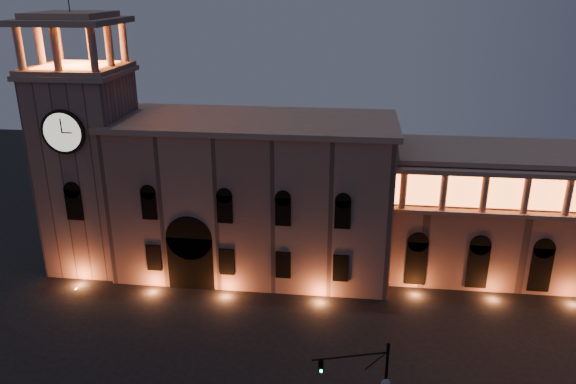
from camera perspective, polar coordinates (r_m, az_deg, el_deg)
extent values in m
cube|color=#89655A|center=(63.07, -3.42, -0.62)|extent=(30.00, 12.00, 17.00)
cube|color=gray|center=(60.48, -3.60, 7.18)|extent=(30.80, 12.80, 0.60)
cube|color=black|center=(61.85, -9.71, -6.93)|extent=(5.00, 1.40, 6.00)
cylinder|color=black|center=(60.54, -9.88, -4.40)|extent=(5.00, 1.40, 5.00)
cube|color=orange|center=(61.77, -9.75, -7.18)|extent=(4.20, 0.20, 5.00)
cube|color=#89655A|center=(67.03, -19.40, 1.77)|extent=(9.00, 9.00, 22.00)
cube|color=gray|center=(64.56, -20.58, 11.27)|extent=(9.80, 9.80, 0.50)
cylinder|color=black|center=(61.46, -21.89, 5.67)|extent=(4.60, 0.35, 4.60)
cylinder|color=beige|center=(61.34, -21.95, 5.64)|extent=(4.00, 0.12, 4.00)
cube|color=gray|center=(64.49, -20.64, 11.71)|extent=(9.40, 9.40, 0.50)
cube|color=orange|center=(64.45, -20.67, 11.97)|extent=(6.80, 6.80, 0.15)
cylinder|color=gray|center=(62.79, -25.64, 13.00)|extent=(0.76, 0.76, 4.20)
cylinder|color=gray|center=(60.88, -22.53, 13.27)|extent=(0.76, 0.76, 4.20)
cylinder|color=gray|center=(59.16, -19.21, 13.50)|extent=(0.76, 0.76, 4.20)
cylinder|color=gray|center=(69.34, -22.35, 13.99)|extent=(0.76, 0.76, 4.20)
cylinder|color=gray|center=(67.62, -19.43, 14.22)|extent=(0.76, 0.76, 4.20)
cylinder|color=gray|center=(66.07, -16.37, 14.42)|extent=(0.76, 0.76, 4.20)
cylinder|color=gray|center=(66.04, -23.91, 13.52)|extent=(0.76, 0.76, 4.20)
cylinder|color=gray|center=(62.59, -17.71, 13.99)|extent=(0.76, 0.76, 4.20)
cube|color=gray|center=(64.05, -21.18, 15.89)|extent=(9.80, 9.80, 0.60)
cube|color=gray|center=(64.01, -21.25, 16.42)|extent=(7.50, 7.50, 0.60)
cube|color=#846054|center=(68.67, 26.15, -2.33)|extent=(40.00, 10.00, 14.00)
cube|color=gray|center=(66.47, 27.11, 3.45)|extent=(40.60, 10.60, 0.50)
cylinder|color=gray|center=(58.08, 11.63, 0.25)|extent=(0.70, 0.70, 4.00)
cylinder|color=gray|center=(58.58, 15.53, 0.09)|extent=(0.70, 0.70, 4.00)
cylinder|color=gray|center=(59.35, 19.34, -0.07)|extent=(0.70, 0.70, 4.00)
cylinder|color=gray|center=(60.38, 23.04, -0.22)|extent=(0.70, 0.70, 4.00)
cylinder|color=gray|center=(61.65, 26.60, -0.37)|extent=(0.70, 0.70, 4.00)
sphere|color=black|center=(40.77, 10.17, -14.99)|extent=(0.30, 0.30, 0.30)
cylinder|color=black|center=(40.43, 6.33, -16.24)|extent=(5.25, 1.62, 0.13)
cube|color=black|center=(40.33, 3.34, -17.21)|extent=(0.40, 0.38, 0.92)
cylinder|color=#0CE53F|center=(40.38, 3.38, -17.70)|extent=(0.21, 0.14, 0.20)
cylinder|color=silver|center=(42.53, 9.89, -18.58)|extent=(0.64, 0.22, 0.65)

